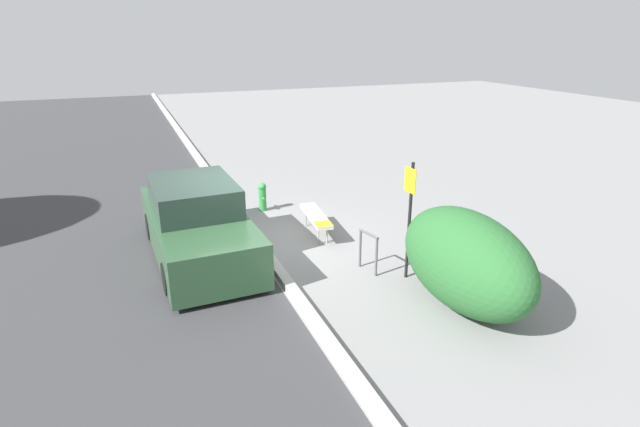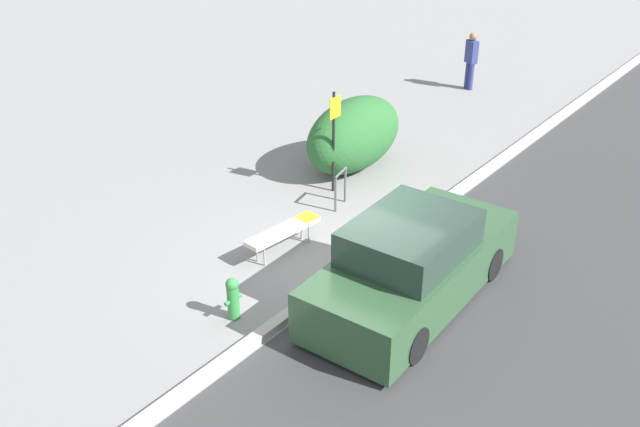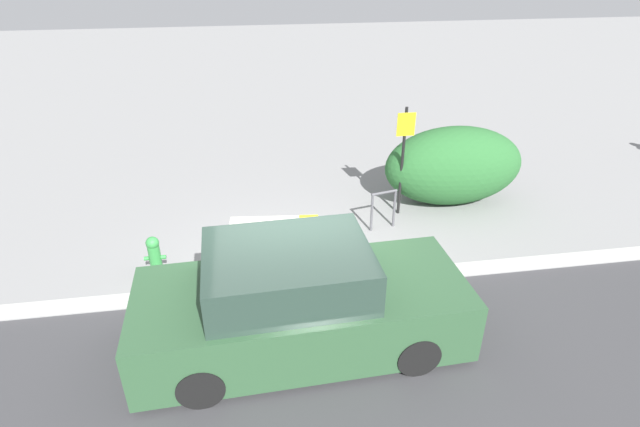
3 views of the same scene
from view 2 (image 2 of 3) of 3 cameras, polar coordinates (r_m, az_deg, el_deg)
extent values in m
plane|color=gray|center=(13.05, 2.44, -4.73)|extent=(60.00, 60.00, 0.00)
cube|color=#A8A8A3|center=(13.02, 2.44, -4.49)|extent=(60.00, 0.20, 0.13)
cylinder|color=#99999E|center=(13.17, -4.48, -3.40)|extent=(0.04, 0.04, 0.42)
cylinder|color=#99999E|center=(13.84, -0.91, -1.60)|extent=(0.04, 0.04, 0.42)
cylinder|color=#99999E|center=(13.30, -5.06, -3.08)|extent=(0.04, 0.04, 0.42)
cylinder|color=#99999E|center=(13.96, -1.50, -1.31)|extent=(0.04, 0.04, 0.42)
cube|color=beige|center=(13.43, -2.97, -1.40)|extent=(1.68, 0.54, 0.09)
cube|color=yellow|center=(13.80, -1.02, -0.27)|extent=(0.40, 0.39, 0.01)
cylinder|color=#515156|center=(14.89, 1.26, 1.53)|extent=(0.05, 0.05, 0.80)
cylinder|color=#515156|center=(15.30, 2.03, 2.30)|extent=(0.05, 0.05, 0.80)
cylinder|color=#515156|center=(14.92, 1.67, 3.29)|extent=(0.55, 0.17, 0.05)
cylinder|color=black|center=(15.47, 1.08, 5.66)|extent=(0.06, 0.06, 2.30)
cube|color=yellow|center=(15.15, 1.23, 8.48)|extent=(0.36, 0.02, 0.46)
cylinder|color=#338C3F|center=(11.84, -6.95, -7.08)|extent=(0.20, 0.20, 0.60)
sphere|color=#338C3F|center=(11.63, -7.05, -5.66)|extent=(0.22, 0.22, 0.22)
cylinder|color=#338C3F|center=(11.72, -7.45, -7.15)|extent=(0.08, 0.07, 0.07)
cylinder|color=#338C3F|center=(11.88, -6.50, -6.54)|extent=(0.08, 0.07, 0.07)
ellipsoid|color=#28602D|center=(16.72, 2.74, 6.33)|extent=(3.00, 1.54, 1.71)
cylinder|color=navy|center=(22.80, 11.98, 10.66)|extent=(0.16, 0.16, 0.83)
cylinder|color=navy|center=(22.94, 11.72, 10.79)|extent=(0.16, 0.16, 0.83)
cube|color=navy|center=(22.66, 12.04, 12.54)|extent=(0.37, 0.45, 0.68)
sphere|color=#8C6647|center=(22.54, 12.16, 13.66)|extent=(0.23, 0.23, 0.23)
cylinder|color=black|center=(13.68, 7.21, -1.80)|extent=(0.61, 0.20, 0.60)
cylinder|color=black|center=(13.10, 13.57, -3.92)|extent=(0.61, 0.20, 0.60)
cylinder|color=black|center=(11.67, 0.38, -7.41)|extent=(0.61, 0.20, 0.60)
cylinder|color=black|center=(10.98, 7.58, -10.34)|extent=(0.61, 0.20, 0.60)
cube|color=#2D5133|center=(12.16, 7.45, -4.64)|extent=(4.57, 1.97, 0.89)
cube|color=#253930|center=(11.64, 7.24, -1.98)|extent=(2.22, 1.71, 0.63)
camera|label=1|loc=(19.43, 27.91, 17.63)|focal=28.00mm
camera|label=3|loc=(8.60, 39.83, 8.04)|focal=28.00mm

